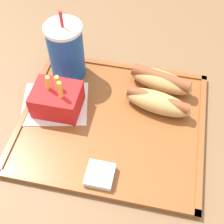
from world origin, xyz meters
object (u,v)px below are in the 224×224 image
Objects in this scene: hot_dog_far at (161,80)px; sauce_cup_mayo at (100,175)px; hot_dog_near at (157,102)px; soda_cup at (66,51)px; fries_carton at (57,99)px.

hot_dog_far reaches higher than sauce_cup_mayo.
hot_dog_near is at bearing 65.84° from sauce_cup_mayo.
hot_dog_near is 0.20m from sauce_cup_mayo.
soda_cup is 0.12m from fries_carton.
hot_dog_near reaches higher than sauce_cup_mayo.
hot_dog_near is (0.00, -0.06, -0.00)m from hot_dog_far.
fries_carton is (0.01, -0.11, -0.04)m from soda_cup.
hot_dog_far is at bearing 27.03° from fries_carton.
fries_carton reaches higher than hot_dog_near.
soda_cup is 1.10× the size of hot_dog_far.
hot_dog_far is 0.26m from sauce_cup_mayo.
hot_dog_far is 3.00× the size of sauce_cup_mayo.
fries_carton is (-0.21, -0.11, 0.01)m from hot_dog_far.
soda_cup is 1.71× the size of fries_carton.
sauce_cup_mayo is (0.12, -0.14, -0.02)m from fries_carton.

